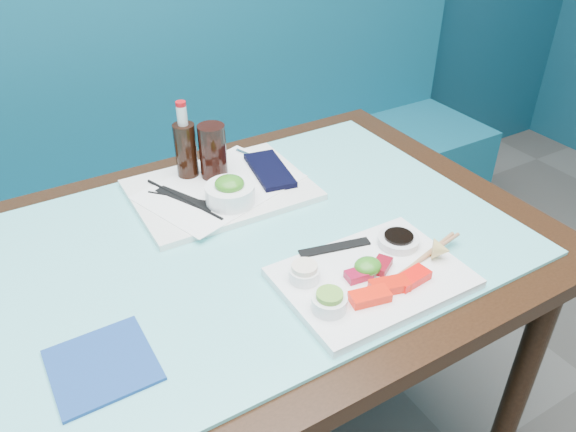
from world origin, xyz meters
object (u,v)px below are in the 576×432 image
booth_bench (128,211)px  seaweed_bowl (230,194)px  cola_bottle_body (186,153)px  blue_napkin (102,365)px  dining_table (226,281)px  sashimi_plate (372,278)px  serving_tray (221,190)px  cola_glass (213,152)px

booth_bench → seaweed_bowl: 0.83m
cola_bottle_body → blue_napkin: cola_bottle_body is taller
booth_bench → blue_napkin: bearing=-106.5°
dining_table → sashimi_plate: (0.20, -0.24, 0.10)m
serving_tray → cola_bottle_body: size_ratio=2.72×
booth_bench → serving_tray: bearing=-81.8°
seaweed_bowl → cola_bottle_body: 0.18m
sashimi_plate → cola_glass: (-0.10, 0.50, 0.07)m
cola_glass → blue_napkin: 0.61m
booth_bench → cola_glass: booth_bench is taller
booth_bench → serving_tray: size_ratio=7.27×
seaweed_bowl → cola_bottle_body: bearing=101.2°
dining_table → seaweed_bowl: size_ratio=12.34×
cola_glass → cola_bottle_body: 0.07m
cola_glass → booth_bench: bearing=99.9°
cola_bottle_body → blue_napkin: bearing=-126.1°
cola_glass → dining_table: bearing=-111.5°
dining_table → cola_bottle_body: 0.34m
dining_table → blue_napkin: bearing=-148.4°
dining_table → cola_glass: 0.33m
sashimi_plate → cola_bottle_body: (-0.15, 0.54, 0.07)m
dining_table → blue_napkin: size_ratio=8.71×
dining_table → cola_bottle_body: cola_bottle_body is taller
booth_bench → blue_napkin: 1.14m
dining_table → serving_tray: bearing=65.7°
seaweed_bowl → blue_napkin: seaweed_bowl is taller
dining_table → serving_tray: serving_tray is taller
cola_glass → cola_bottle_body: same height
serving_tray → seaweed_bowl: size_ratio=3.64×
seaweed_bowl → blue_napkin: 0.50m
dining_table → cola_bottle_body: size_ratio=9.23×
booth_bench → seaweed_bowl: bearing=-83.4°
blue_napkin → serving_tray: bearing=44.6°
dining_table → cola_glass: cola_glass is taller
booth_bench → serving_tray: 0.75m
cola_bottle_body → sashimi_plate: bearing=-74.3°
sashimi_plate → booth_bench: bearing=101.0°
serving_tray → sashimi_plate: bearing=-75.1°
sashimi_plate → cola_bottle_body: cola_bottle_body is taller
serving_tray → blue_napkin: bearing=-134.2°
dining_table → blue_napkin: (-0.30, -0.19, 0.09)m
blue_napkin → dining_table: bearing=31.6°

